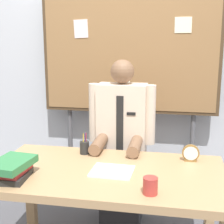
{
  "coord_description": "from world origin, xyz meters",
  "views": [
    {
      "loc": [
        0.41,
        -2.0,
        1.59
      ],
      "look_at": [
        0.0,
        0.19,
        1.1
      ],
      "focal_mm": 53.32,
      "sensor_mm": 36.0,
      "label": 1
    }
  ],
  "objects": [
    {
      "name": "back_wall",
      "position": [
        0.0,
        1.27,
        1.35
      ],
      "size": [
        6.4,
        0.08,
        2.7
      ],
      "primitive_type": "cube",
      "color": "silver",
      "rests_on": "ground_plane"
    },
    {
      "name": "desk",
      "position": [
        0.0,
        0.0,
        0.66
      ],
      "size": [
        1.54,
        0.84,
        0.75
      ],
      "color": "tan",
      "rests_on": "ground_plane"
    },
    {
      "name": "person",
      "position": [
        0.0,
        0.63,
        0.67
      ],
      "size": [
        0.55,
        0.56,
        1.43
      ],
      "color": "#2D2D33",
      "rests_on": "ground_plane"
    },
    {
      "name": "bulletin_board",
      "position": [
        -0.0,
        1.07,
        1.44
      ],
      "size": [
        1.64,
        0.09,
        2.02
      ],
      "color": "#4C3823",
      "rests_on": "ground_plane"
    },
    {
      "name": "book_stack",
      "position": [
        -0.55,
        -0.23,
        0.81
      ],
      "size": [
        0.25,
        0.32,
        0.12
      ],
      "color": "#262626",
      "rests_on": "desk"
    },
    {
      "name": "open_notebook",
      "position": [
        0.04,
        -0.02,
        0.76
      ],
      "size": [
        0.28,
        0.24,
        0.01
      ],
      "primitive_type": "cube",
      "rotation": [
        0.0,
        0.0,
        -0.03
      ],
      "color": "white",
      "rests_on": "desk"
    },
    {
      "name": "desk_clock",
      "position": [
        0.55,
        0.28,
        0.8
      ],
      "size": [
        0.12,
        0.04,
        0.12
      ],
      "color": "olive",
      "rests_on": "desk"
    },
    {
      "name": "coffee_mug",
      "position": [
        0.31,
        -0.28,
        0.8
      ],
      "size": [
        0.08,
        0.08,
        0.1
      ],
      "primitive_type": "cylinder",
      "color": "#B23833",
      "rests_on": "desk"
    },
    {
      "name": "pen_holder",
      "position": [
        -0.23,
        0.29,
        0.8
      ],
      "size": [
        0.07,
        0.07,
        0.16
      ],
      "color": "#262626",
      "rests_on": "desk"
    }
  ]
}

